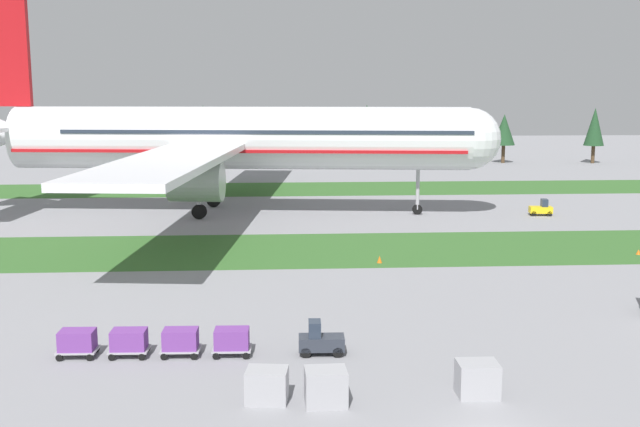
{
  "coord_description": "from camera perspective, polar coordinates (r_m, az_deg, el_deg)",
  "views": [
    {
      "loc": [
        -9.25,
        -30.42,
        15.17
      ],
      "look_at": [
        -5.28,
        35.94,
        4.0
      ],
      "focal_mm": 42.9,
      "sensor_mm": 36.0,
      "label": 1
    }
  ],
  "objects": [
    {
      "name": "grass_strip_near",
      "position": [
        72.04,
        4.04,
        -2.64
      ],
      "size": [
        320.0,
        15.29,
        0.01
      ],
      "primitive_type": "cube",
      "color": "#336028",
      "rests_on": "ground"
    },
    {
      "name": "grass_strip_far",
      "position": [
        113.79,
        1.27,
        1.87
      ],
      "size": [
        320.0,
        15.29,
        0.01
      ],
      "primitive_type": "cube",
      "color": "#336028",
      "rests_on": "ground"
    },
    {
      "name": "airliner",
      "position": [
        91.68,
        -6.99,
        5.64
      ],
      "size": [
        64.64,
        79.98,
        25.22
      ],
      "rotation": [
        0.0,
        0.0,
        -1.68
      ],
      "color": "silver",
      "rests_on": "ground"
    },
    {
      "name": "baggage_tug",
      "position": [
        44.11,
        0.01,
        -9.45
      ],
      "size": [
        2.64,
        1.38,
        1.97
      ],
      "rotation": [
        0.0,
        0.0,
        -1.6
      ],
      "color": "#2D333D",
      "rests_on": "ground"
    },
    {
      "name": "cargo_dolly_lead",
      "position": [
        44.22,
        -6.6,
        -9.33
      ],
      "size": [
        2.24,
        1.56,
        1.55
      ],
      "rotation": [
        0.0,
        0.0,
        -1.6
      ],
      "color": "#A3A3A8",
      "rests_on": "ground"
    },
    {
      "name": "cargo_dolly_second",
      "position": [
        44.56,
        -10.36,
        -9.28
      ],
      "size": [
        2.24,
        1.56,
        1.55
      ],
      "rotation": [
        0.0,
        0.0,
        -1.6
      ],
      "color": "#A3A3A8",
      "rests_on": "ground"
    },
    {
      "name": "cargo_dolly_third",
      "position": [
        45.08,
        -14.06,
        -9.19
      ],
      "size": [
        2.24,
        1.56,
        1.55
      ],
      "rotation": [
        0.0,
        0.0,
        -1.6
      ],
      "color": "#A3A3A8",
      "rests_on": "ground"
    },
    {
      "name": "cargo_dolly_fourth",
      "position": [
        45.78,
        -17.65,
        -9.06
      ],
      "size": [
        2.24,
        1.56,
        1.55
      ],
      "rotation": [
        0.0,
        0.0,
        -1.6
      ],
      "color": "#A3A3A8",
      "rests_on": "ground"
    },
    {
      "name": "pushback_tractor",
      "position": [
        93.78,
        16.18,
        0.35
      ],
      "size": [
        2.73,
        1.58,
        1.97
      ],
      "rotation": [
        0.0,
        0.0,
        1.46
      ],
      "color": "yellow",
      "rests_on": "ground"
    },
    {
      "name": "uld_container_0",
      "position": [
        38.06,
        -3.98,
        -12.66
      ],
      "size": [
        2.18,
        1.83,
        1.6
      ],
      "primitive_type": "cube",
      "rotation": [
        0.0,
        0.0,
        -0.12
      ],
      "color": "#A3A3A8",
      "rests_on": "ground"
    },
    {
      "name": "uld_container_1",
      "position": [
        37.57,
        0.44,
        -12.82
      ],
      "size": [
        2.05,
        1.67,
        1.76
      ],
      "primitive_type": "cube",
      "rotation": [
        0.0,
        0.0,
        0.03
      ],
      "color": "#A3A3A8",
      "rests_on": "ground"
    },
    {
      "name": "uld_container_2",
      "position": [
        39.36,
        11.66,
        -11.99
      ],
      "size": [
        2.02,
        1.63,
        1.71
      ],
      "primitive_type": "cube",
      "rotation": [
        0.0,
        0.0,
        -0.01
      ],
      "color": "#A3A3A8",
      "rests_on": "ground"
    },
    {
      "name": "taxiway_marker_0",
      "position": [
        75.24,
        22.66,
        -2.67
      ],
      "size": [
        0.44,
        0.44,
        0.45
      ],
      "primitive_type": "cone",
      "color": "orange",
      "rests_on": "ground"
    },
    {
      "name": "taxiway_marker_1",
      "position": [
        66.4,
        4.47,
        -3.43
      ],
      "size": [
        0.44,
        0.44,
        0.61
      ],
      "primitive_type": "cone",
      "color": "orange",
      "rests_on": "ground"
    },
    {
      "name": "distant_tree_line",
      "position": [
        150.16,
        -2.64,
        6.24
      ],
      "size": [
        197.97,
        10.82,
        12.1
      ],
      "color": "#4C3823",
      "rests_on": "ground"
    }
  ]
}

